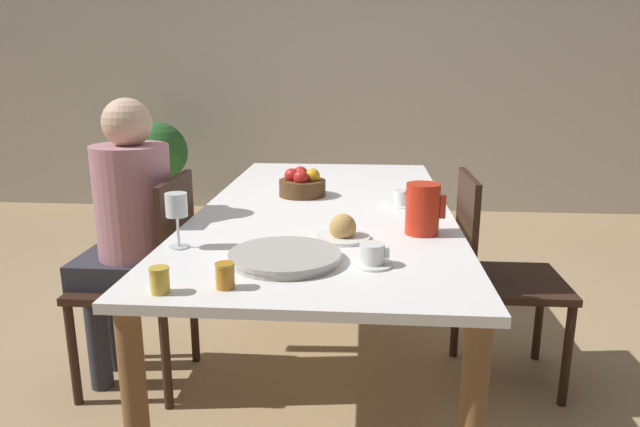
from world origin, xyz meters
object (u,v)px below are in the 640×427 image
Objects in this scene: jam_jar_red at (225,274)px; potted_plant at (158,159)px; wine_glass_water at (176,208)px; teacup_near_person at (372,256)px; chair_opposite at (495,273)px; jam_jar_amber at (160,279)px; serving_tray at (285,257)px; person_seated at (127,220)px; teacup_across at (402,199)px; red_pitcher at (422,208)px; fruit_bowl at (302,184)px; chair_person_side at (149,275)px; bread_plate at (343,231)px.

potted_plant is at bearing 112.93° from jam_jar_red.
wine_glass_water is 0.42m from jam_jar_red.
wine_glass_water is at bearing 168.93° from teacup_near_person.
teacup_near_person is at bearing -38.70° from chair_opposite.
jam_jar_amber is at bearing -155.04° from teacup_near_person.
potted_plant reaches higher than jam_jar_amber.
jam_jar_amber is (-0.29, -0.27, 0.02)m from serving_tray.
jam_jar_red is at bearing -120.10° from serving_tray.
person_seated reaches higher than teacup_across.
jam_jar_amber is (-0.55, -0.26, 0.01)m from teacup_near_person.
red_pitcher reaches higher than jam_jar_amber.
person_seated is 2.64m from potted_plant.
person_seated reaches higher than fruit_bowl.
red_pitcher is (1.07, -0.16, 0.34)m from chair_person_side.
teacup_near_person is at bearing -71.37° from fruit_bowl.
bread_plate is 0.89× the size of fruit_bowl.
fruit_bowl is at bearing 92.92° from serving_tray.
chair_opposite is 0.49m from teacup_across.
teacup_across is (0.76, 0.64, -0.11)m from wine_glass_water.
teacup_near_person is 0.60× the size of fruit_bowl.
jam_jar_red is 3.54m from potted_plant.
bread_plate is 0.69m from jam_jar_amber.
red_pitcher is at bearing -54.19° from potted_plant.
wine_glass_water is 0.40m from jam_jar_amber.
person_seated reaches higher than chair_person_side.
teacup_across is 0.67× the size of bread_plate.
wine_glass_water reaches higher than chair_person_side.
person_seated is at bearing -85.61° from chair_opposite.
jam_jar_red is at bearing -135.59° from red_pitcher.
chair_opposite reaches higher than jam_jar_red.
person_seated reaches higher than chair_opposite.
red_pitcher is at bearing 17.79° from bread_plate.
jam_jar_amber is at bearing -69.79° from potted_plant.
teacup_across is at bearing -19.79° from fruit_bowl.
fruit_bowl is (-0.31, 0.92, 0.02)m from teacup_near_person.
wine_glass_water reaches higher than jam_jar_amber.
person_seated is at bearing 162.83° from bread_plate.
person_seated is at bearing -168.33° from teacup_across.
person_seated reaches higher than jam_jar_amber.
chair_opposite is 1.43m from jam_jar_amber.
serving_tray is (0.36, -0.11, -0.12)m from wine_glass_water.
bread_plate reaches higher than teacup_across.
bread_plate is at bearing 57.94° from jam_jar_red.
bread_plate is at bearing -114.87° from teacup_across.
red_pitcher reaches higher than teacup_near_person.
teacup_near_person is at bearing -69.27° from bread_plate.
potted_plant is at bearing 110.21° from jam_jar_amber.
chair_opposite reaches higher than teacup_across.
chair_opposite is 6.96× the size of teacup_across.
chair_opposite is at bearing 32.14° from bread_plate.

